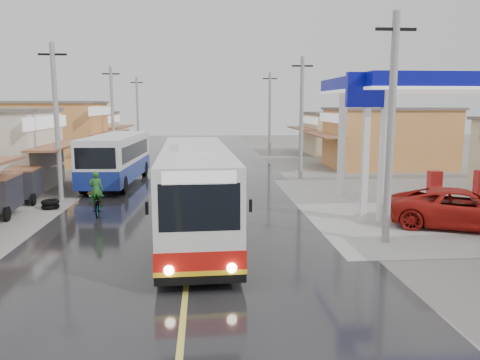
# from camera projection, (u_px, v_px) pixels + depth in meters

# --- Properties ---
(ground) EXTENTS (120.00, 120.00, 0.00)m
(ground) POSITION_uv_depth(u_px,v_px,m) (190.00, 247.00, 16.30)
(ground) COLOR slate
(ground) RESTS_ON ground
(road) EXTENTS (12.00, 90.00, 0.02)m
(road) POSITION_uv_depth(u_px,v_px,m) (196.00, 179.00, 31.06)
(road) COLOR black
(road) RESTS_ON ground
(centre_line) EXTENTS (0.15, 90.00, 0.01)m
(centre_line) POSITION_uv_depth(u_px,v_px,m) (196.00, 179.00, 31.06)
(centre_line) COLOR #D8CC4C
(centre_line) RESTS_ON road
(shopfronts_left) EXTENTS (11.00, 44.00, 5.20)m
(shopfronts_left) POSITION_uv_depth(u_px,v_px,m) (12.00, 175.00, 33.02)
(shopfronts_left) COLOR tan
(shopfronts_left) RESTS_ON ground
(shopfronts_right) EXTENTS (11.00, 44.00, 4.80)m
(shopfronts_right) POSITION_uv_depth(u_px,v_px,m) (436.00, 184.00, 29.25)
(shopfronts_right) COLOR beige
(shopfronts_right) RESTS_ON ground
(utility_poles_left) EXTENTS (1.60, 50.00, 8.00)m
(utility_poles_left) POSITION_uv_depth(u_px,v_px,m) (92.00, 178.00, 31.51)
(utility_poles_left) COLOR gray
(utility_poles_left) RESTS_ON ground
(utility_poles_right) EXTENTS (1.60, 36.00, 8.00)m
(utility_poles_right) POSITION_uv_depth(u_px,v_px,m) (300.00, 178.00, 31.60)
(utility_poles_right) COLOR gray
(utility_poles_right) RESTS_ON ground
(coach_bus) EXTENTS (2.99, 11.62, 3.60)m
(coach_bus) POSITION_uv_depth(u_px,v_px,m) (195.00, 190.00, 17.50)
(coach_bus) COLOR silver
(coach_bus) RESTS_ON road
(second_bus) EXTENTS (2.98, 9.29, 3.04)m
(second_bus) POSITION_uv_depth(u_px,v_px,m) (116.00, 158.00, 28.81)
(second_bus) COLOR silver
(second_bus) RESTS_ON road
(jeepney) EXTENTS (6.20, 4.58, 1.57)m
(jeepney) POSITION_uv_depth(u_px,v_px,m) (463.00, 209.00, 18.69)
(jeepney) COLOR #A11510
(jeepney) RESTS_ON ground
(cyclist) EXTENTS (0.91, 1.95, 2.02)m
(cyclist) POSITION_uv_depth(u_px,v_px,m) (98.00, 201.00, 20.88)
(cyclist) COLOR black
(cyclist) RESTS_ON ground
(tricycle_far) EXTENTS (1.70, 2.32, 1.77)m
(tricycle_far) POSITION_uv_depth(u_px,v_px,m) (24.00, 183.00, 23.62)
(tricycle_far) COLOR #26262D
(tricycle_far) RESTS_ON ground
(tyre_stack) EXTENTS (0.84, 0.84, 0.43)m
(tyre_stack) POSITION_uv_depth(u_px,v_px,m) (50.00, 204.00, 22.26)
(tyre_stack) COLOR black
(tyre_stack) RESTS_ON ground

